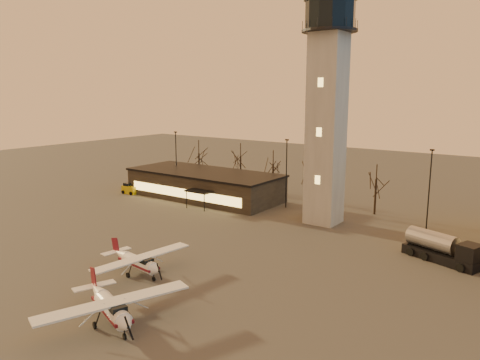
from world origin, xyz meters
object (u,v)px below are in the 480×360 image
Objects in this scene: cessna_front at (113,313)px; fuel_truck at (441,250)px; control_tower at (327,96)px; terminal at (204,184)px; cessna_rear at (141,265)px; service_cart at (130,189)px.

fuel_truck is at bearing 80.58° from cessna_front.
cessna_front is 32.50m from fuel_truck.
control_tower reaches higher than cessna_front.
control_tower is 37.44m from cessna_front.
cessna_rear is at bearing -60.39° from terminal.
terminal is 2.48× the size of cessna_rear.
terminal is 32.63m from cessna_rear.
terminal reaches higher than cessna_rear.
cessna_front is at bearing -46.62° from cessna_rear.
control_tower is at bearing -5.15° from terminal.
fuel_truck is at bearing 50.30° from cessna_rear.
control_tower is 11.35× the size of service_cart.
service_cart is (-12.06, -4.98, -1.47)m from terminal.
fuel_truck reaches higher than service_cart.
cessna_rear is (16.11, -28.35, -1.20)m from terminal.
cessna_front is 1.08× the size of cessna_rear.
service_cart is (-34.06, -3.00, -15.64)m from control_tower.
control_tower is at bearing 4.20° from service_cart.
cessna_rear is (-5.70, 7.82, -0.10)m from cessna_front.
service_cart is at bearing 157.75° from cessna_front.
terminal is 38.80m from fuel_truck.
cessna_rear is 3.56× the size of service_cart.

